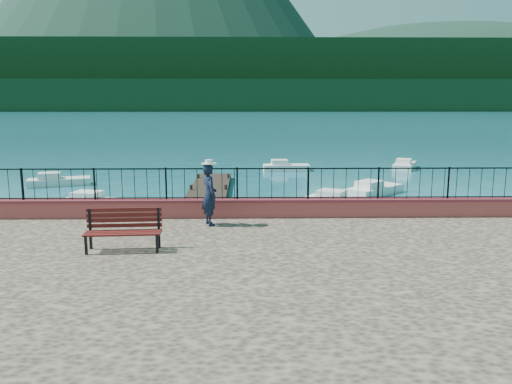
{
  "coord_description": "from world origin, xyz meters",
  "views": [
    {
      "loc": [
        -0.01,
        -11.55,
        4.72
      ],
      "look_at": [
        0.25,
        2.0,
        2.3
      ],
      "focal_mm": 35.0,
      "sensor_mm": 36.0,
      "label": 1
    }
  ],
  "objects_px": {
    "boat_3": "(59,179)",
    "person": "(209,195)",
    "boat_0": "(98,200)",
    "boat_1": "(342,199)",
    "park_bench": "(124,238)",
    "boat_5": "(405,163)",
    "boat_4": "(286,165)",
    "boat_2": "(375,187)"
  },
  "relations": [
    {
      "from": "person",
      "to": "boat_5",
      "type": "bearing_deg",
      "value": -52.72
    },
    {
      "from": "person",
      "to": "boat_2",
      "type": "relative_size",
      "value": 0.5
    },
    {
      "from": "boat_2",
      "to": "boat_5",
      "type": "xyz_separation_m",
      "value": [
        4.81,
        10.28,
        0.0
      ]
    },
    {
      "from": "boat_3",
      "to": "person",
      "type": "bearing_deg",
      "value": -74.16
    },
    {
      "from": "boat_2",
      "to": "boat_4",
      "type": "distance_m",
      "value": 10.21
    },
    {
      "from": "boat_0",
      "to": "boat_4",
      "type": "height_order",
      "value": "same"
    },
    {
      "from": "boat_0",
      "to": "person",
      "type": "bearing_deg",
      "value": -42.5
    },
    {
      "from": "boat_5",
      "to": "boat_1",
      "type": "bearing_deg",
      "value": 176.72
    },
    {
      "from": "boat_2",
      "to": "boat_5",
      "type": "relative_size",
      "value": 1.08
    },
    {
      "from": "boat_1",
      "to": "boat_0",
      "type": "bearing_deg",
      "value": -149.34
    },
    {
      "from": "boat_1",
      "to": "boat_3",
      "type": "xyz_separation_m",
      "value": [
        -15.24,
        6.6,
        0.0
      ]
    },
    {
      "from": "boat_2",
      "to": "boat_5",
      "type": "distance_m",
      "value": 11.35
    },
    {
      "from": "park_bench",
      "to": "boat_2",
      "type": "xyz_separation_m",
      "value": [
        9.71,
        13.93,
        -1.1
      ]
    },
    {
      "from": "boat_4",
      "to": "boat_5",
      "type": "height_order",
      "value": "same"
    },
    {
      "from": "boat_4",
      "to": "boat_0",
      "type": "bearing_deg",
      "value": -128.44
    },
    {
      "from": "park_bench",
      "to": "person",
      "type": "relative_size",
      "value": 1.02
    },
    {
      "from": "person",
      "to": "boat_4",
      "type": "relative_size",
      "value": 0.56
    },
    {
      "from": "boat_1",
      "to": "boat_3",
      "type": "distance_m",
      "value": 16.61
    },
    {
      "from": "boat_1",
      "to": "boat_5",
      "type": "xyz_separation_m",
      "value": [
        7.19,
        13.68,
        0.0
      ]
    },
    {
      "from": "park_bench",
      "to": "boat_0",
      "type": "height_order",
      "value": "park_bench"
    },
    {
      "from": "person",
      "to": "boat_2",
      "type": "bearing_deg",
      "value": -56.97
    },
    {
      "from": "park_bench",
      "to": "boat_3",
      "type": "bearing_deg",
      "value": 111.4
    },
    {
      "from": "boat_1",
      "to": "boat_2",
      "type": "distance_m",
      "value": 4.15
    },
    {
      "from": "boat_1",
      "to": "boat_2",
      "type": "relative_size",
      "value": 0.94
    },
    {
      "from": "boat_5",
      "to": "boat_0",
      "type": "bearing_deg",
      "value": 151.25
    },
    {
      "from": "park_bench",
      "to": "person",
      "type": "height_order",
      "value": "person"
    },
    {
      "from": "boat_0",
      "to": "boat_1",
      "type": "xyz_separation_m",
      "value": [
        11.08,
        -0.01,
        0.0
      ]
    },
    {
      "from": "boat_1",
      "to": "boat_2",
      "type": "bearing_deg",
      "value": 85.63
    },
    {
      "from": "boat_3",
      "to": "boat_5",
      "type": "distance_m",
      "value": 23.53
    },
    {
      "from": "park_bench",
      "to": "boat_4",
      "type": "relative_size",
      "value": 0.57
    },
    {
      "from": "person",
      "to": "boat_3",
      "type": "xyz_separation_m",
      "value": [
        -9.81,
        14.59,
        -1.7
      ]
    },
    {
      "from": "boat_0",
      "to": "boat_2",
      "type": "distance_m",
      "value": 13.89
    },
    {
      "from": "boat_0",
      "to": "boat_5",
      "type": "relative_size",
      "value": 1.02
    },
    {
      "from": "boat_3",
      "to": "boat_5",
      "type": "xyz_separation_m",
      "value": [
        22.44,
        7.08,
        0.0
      ]
    },
    {
      "from": "park_bench",
      "to": "boat_5",
      "type": "bearing_deg",
      "value": 55.67
    },
    {
      "from": "boat_4",
      "to": "boat_5",
      "type": "distance_m",
      "value": 8.75
    },
    {
      "from": "park_bench",
      "to": "boat_5",
      "type": "relative_size",
      "value": 0.55
    },
    {
      "from": "boat_1",
      "to": "person",
      "type": "bearing_deg",
      "value": -93.5
    },
    {
      "from": "boat_5",
      "to": "boat_4",
      "type": "bearing_deg",
      "value": 120.0
    },
    {
      "from": "park_bench",
      "to": "boat_1",
      "type": "relative_size",
      "value": 0.55
    },
    {
      "from": "park_bench",
      "to": "boat_2",
      "type": "height_order",
      "value": "park_bench"
    },
    {
      "from": "boat_4",
      "to": "person",
      "type": "bearing_deg",
      "value": -102.35
    }
  ]
}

